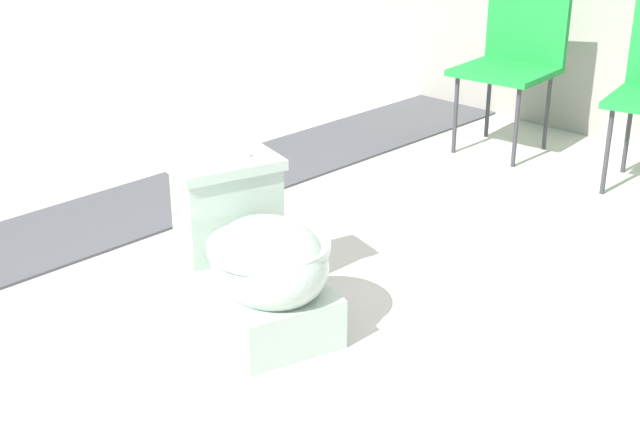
# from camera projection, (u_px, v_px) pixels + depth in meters

# --- Properties ---
(ground_plane) EXTENTS (14.00, 14.00, 0.00)m
(ground_plane) POSITION_uv_depth(u_px,v_px,m) (208.00, 351.00, 2.81)
(ground_plane) COLOR beige
(gravel_strip) EXTENTS (0.56, 8.00, 0.01)m
(gravel_strip) POSITION_uv_depth(u_px,v_px,m) (133.00, 210.00, 3.87)
(gravel_strip) COLOR #4C4C51
(gravel_strip) RESTS_ON ground
(toilet) EXTENTS (0.71, 0.53, 0.52)m
(toilet) POSITION_uv_depth(u_px,v_px,m) (256.00, 262.00, 2.90)
(toilet) COLOR #B2C6B7
(toilet) RESTS_ON ground
(folding_chair_left) EXTENTS (0.48, 0.48, 0.83)m
(folding_chair_left) POSITION_uv_depth(u_px,v_px,m) (516.00, 50.00, 4.49)
(folding_chair_left) COLOR #1E8C38
(folding_chair_left) RESTS_ON ground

